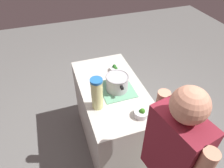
% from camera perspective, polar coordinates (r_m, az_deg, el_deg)
% --- Properties ---
extents(ground_plane, '(8.00, 8.00, 0.00)m').
position_cam_1_polar(ground_plane, '(2.75, -0.00, -15.60)').
color(ground_plane, slate).
extents(counter_slab, '(1.17, 0.63, 0.92)m').
position_cam_1_polar(counter_slab, '(2.39, -0.00, -9.38)').
color(counter_slab, beige).
rests_on(counter_slab, ground_plane).
extents(dish_cloth, '(0.34, 0.32, 0.01)m').
position_cam_1_polar(dish_cloth, '(2.04, 1.41, -1.44)').
color(dish_cloth, '#6BB089').
rests_on(dish_cloth, counter_slab).
extents(cooking_pot, '(0.29, 0.22, 0.16)m').
position_cam_1_polar(cooking_pot, '(1.98, 1.45, 0.44)').
color(cooking_pot, '#B7B7BC').
rests_on(cooking_pot, dish_cloth).
extents(lemonade_pitcher, '(0.11, 0.11, 0.32)m').
position_cam_1_polar(lemonade_pitcher, '(1.76, -4.21, -2.71)').
color(lemonade_pitcher, '#E2E791').
rests_on(lemonade_pitcher, counter_slab).
extents(broccoli_bowl_front, '(0.12, 0.12, 0.08)m').
position_cam_1_polar(broccoli_bowl_front, '(2.27, 0.92, 4.34)').
color(broccoli_bowl_front, silver).
rests_on(broccoli_bowl_front, counter_slab).
extents(broccoli_bowl_center, '(0.13, 0.13, 0.09)m').
position_cam_1_polar(broccoli_bowl_center, '(1.79, 8.21, -8.05)').
color(broccoli_bowl_center, silver).
rests_on(broccoli_bowl_center, counter_slab).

